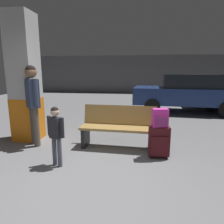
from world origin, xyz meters
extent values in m
cube|color=slate|center=(0.00, 4.00, -0.05)|extent=(18.00, 18.00, 0.10)
cube|color=#565658|center=(0.00, 12.86, 1.40)|extent=(18.00, 0.12, 2.80)
cube|color=orange|center=(-1.94, 1.92, 0.50)|extent=(0.57, 0.57, 1.00)
cube|color=#B2B2B2|center=(-1.94, 1.92, 1.95)|extent=(0.56, 0.56, 1.89)
cube|color=#9E7A42|center=(0.26, 1.62, 0.44)|extent=(1.62, 0.51, 0.05)
cube|color=#9E7A42|center=(0.27, 1.87, 0.68)|extent=(1.60, 0.18, 0.42)
cube|color=black|center=(-0.46, 1.65, 0.21)|extent=(0.10, 0.40, 0.41)
cube|color=black|center=(0.98, 1.59, 0.21)|extent=(0.10, 0.40, 0.41)
cube|color=#471419|center=(1.08, 1.26, 0.32)|extent=(0.40, 0.23, 0.56)
cube|color=#471419|center=(1.09, 1.15, 0.26)|extent=(0.34, 0.05, 0.36)
cube|color=#A5A5AA|center=(1.07, 1.34, 0.59)|extent=(0.14, 0.04, 0.02)
cylinder|color=black|center=(0.91, 1.33, 0.02)|extent=(0.02, 0.05, 0.04)
cylinder|color=black|center=(1.23, 1.36, 0.02)|extent=(0.02, 0.05, 0.04)
cube|color=#D833A5|center=(1.08, 1.26, 0.77)|extent=(0.30, 0.21, 0.34)
cube|color=#8E2B70|center=(1.09, 1.16, 0.72)|extent=(0.23, 0.07, 0.19)
cylinder|color=black|center=(1.08, 1.26, 0.93)|extent=(0.06, 0.03, 0.02)
cylinder|color=#4C5160|center=(-0.63, 0.64, 0.25)|extent=(0.08, 0.08, 0.51)
cylinder|color=#4C5160|center=(-0.74, 0.68, 0.25)|extent=(0.08, 0.08, 0.51)
cube|color=#232328|center=(-0.69, 0.66, 0.69)|extent=(0.24, 0.19, 0.36)
cylinder|color=#232328|center=(-0.55, 0.61, 0.70)|extent=(0.06, 0.06, 0.34)
cylinder|color=#232328|center=(-0.83, 0.71, 0.70)|extent=(0.06, 0.06, 0.34)
sphere|color=beige|center=(-0.69, 0.66, 0.96)|extent=(0.14, 0.14, 0.14)
sphere|color=black|center=(-0.69, 0.66, 0.98)|extent=(0.13, 0.13, 0.13)
cylinder|color=#E5D84C|center=(-0.72, 0.79, 0.70)|extent=(0.06, 0.06, 0.10)
cylinder|color=red|center=(-0.72, 0.79, 0.78)|extent=(0.01, 0.01, 0.06)
cylinder|color=brown|center=(-1.50, 1.49, 0.43)|extent=(0.13, 0.13, 0.85)
cylinder|color=brown|center=(-1.64, 1.63, 0.43)|extent=(0.13, 0.13, 0.85)
cube|color=#2D3851|center=(-1.57, 1.56, 1.15)|extent=(0.39, 0.39, 0.60)
cylinder|color=#2D3851|center=(-1.40, 1.38, 1.18)|extent=(0.10, 0.10, 0.57)
cylinder|color=#2D3851|center=(-1.75, 1.73, 1.18)|extent=(0.10, 0.10, 0.57)
sphere|color=brown|center=(-1.57, 1.56, 1.60)|extent=(0.24, 0.24, 0.24)
sphere|color=black|center=(-1.57, 1.56, 1.63)|extent=(0.22, 0.22, 0.22)
cube|color=navy|center=(2.54, 5.87, 0.67)|extent=(4.22, 2.02, 0.64)
cube|color=black|center=(2.69, 5.86, 1.25)|extent=(2.21, 1.70, 0.52)
cylinder|color=black|center=(1.18, 5.18, 0.30)|extent=(0.61, 0.25, 0.60)
cylinder|color=black|center=(1.31, 6.77, 0.30)|extent=(0.61, 0.25, 0.60)
cylinder|color=black|center=(3.90, 6.57, 0.30)|extent=(0.61, 0.25, 0.60)
cylinder|color=black|center=(3.73, 7.72, 0.30)|extent=(0.61, 0.23, 0.60)
cylinder|color=black|center=(3.65, 6.12, 0.30)|extent=(0.61, 0.23, 0.60)
camera|label=1|loc=(0.69, -2.40, 1.61)|focal=31.97mm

